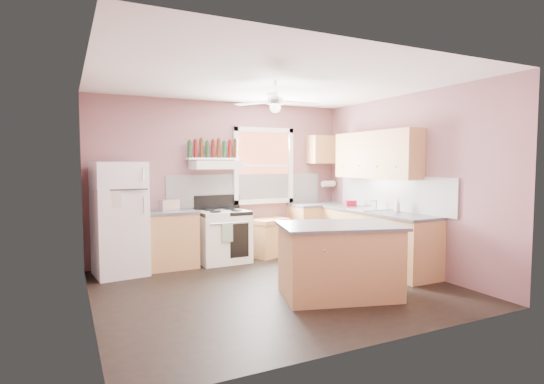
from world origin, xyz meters
name	(u,v)px	position (x,y,z in m)	size (l,w,h in m)	color
floor	(275,287)	(0.00, 0.00, 0.00)	(4.50, 4.50, 0.00)	black
ceiling	(275,81)	(0.00, 0.00, 2.70)	(4.50, 4.50, 0.00)	white
wall_back	(223,180)	(0.00, 2.02, 1.35)	(4.50, 0.05, 2.70)	#835659
wall_right	(407,182)	(2.27, 0.00, 1.35)	(0.05, 4.00, 2.70)	#835659
wall_left	(86,191)	(-2.27, 0.00, 1.35)	(0.05, 4.00, 2.70)	#835659
backsplash_back	(248,190)	(0.45, 1.99, 1.18)	(2.90, 0.03, 0.55)	white
backsplash_right	(391,193)	(2.23, 0.30, 1.18)	(0.03, 2.60, 0.55)	white
window_view	(263,166)	(0.75, 1.98, 1.60)	(1.00, 0.02, 1.20)	brown
window_frame	(264,166)	(0.75, 1.96, 1.60)	(1.16, 0.07, 1.36)	white
refrigerator	(119,219)	(-1.77, 1.58, 0.83)	(0.71, 0.69, 1.67)	white
base_cabinet_left	(167,241)	(-1.06, 1.70, 0.43)	(0.90, 0.60, 0.86)	tan
counter_left	(166,212)	(-1.06, 1.70, 0.88)	(0.92, 0.62, 0.04)	#49494C
toaster	(169,205)	(-1.02, 1.67, 0.99)	(0.28, 0.16, 0.18)	silver
stove	(223,236)	(-0.13, 1.67, 0.43)	(0.81, 0.64, 0.86)	white
range_hood	(215,165)	(-0.23, 1.75, 1.62)	(0.78, 0.50, 0.14)	white
bottle_shelf	(213,159)	(-0.23, 1.87, 1.72)	(0.90, 0.26, 0.03)	white
cart	(269,237)	(0.75, 1.75, 0.33)	(0.67, 0.44, 0.67)	tan
base_cabinet_corner	(318,228)	(1.75, 1.70, 0.43)	(1.00, 0.60, 0.86)	tan
base_cabinet_right	(376,240)	(1.95, 0.30, 0.43)	(0.60, 2.20, 0.86)	tan
counter_corner	(319,204)	(1.75, 1.70, 0.88)	(1.02, 0.62, 0.04)	#49494C
counter_right	(376,212)	(1.94, 0.30, 0.88)	(0.62, 2.22, 0.04)	#49494C
sink	(368,210)	(1.94, 0.50, 0.90)	(0.55, 0.45, 0.03)	silver
faucet	(376,205)	(2.10, 0.50, 0.97)	(0.03, 0.03, 0.14)	silver
upper_cabinet_right	(376,155)	(2.08, 0.50, 1.78)	(0.33, 1.80, 0.76)	tan
upper_cabinet_corner	(324,150)	(1.95, 1.83, 1.90)	(0.60, 0.33, 0.52)	tan
paper_towel	(328,184)	(2.07, 1.86, 1.25)	(0.12, 0.12, 0.26)	white
island	(339,262)	(0.55, -0.67, 0.43)	(1.37, 0.87, 0.86)	tan
island_top	(339,226)	(0.55, -0.67, 0.88)	(1.45, 0.95, 0.04)	#49494C
ceiling_fan_hub	(275,101)	(0.00, 0.00, 2.45)	(0.20, 0.20, 0.08)	white
soap_bottle	(397,205)	(2.06, -0.03, 1.01)	(0.09, 0.09, 0.22)	silver
red_caddy	(351,203)	(1.97, 1.02, 0.95)	(0.18, 0.12, 0.10)	#B80F28
wine_bottles	(213,149)	(-0.23, 1.87, 1.88)	(0.86, 0.06, 0.31)	#143819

